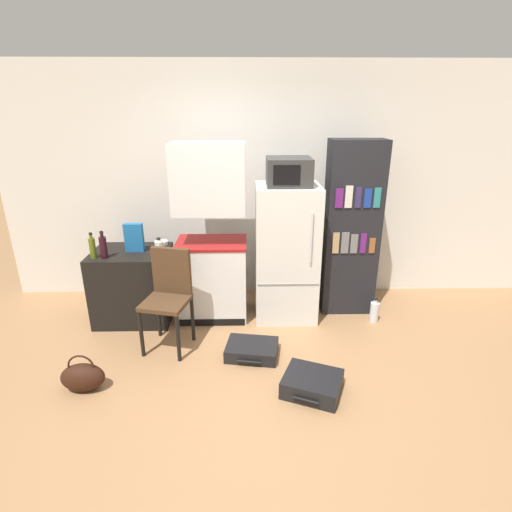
% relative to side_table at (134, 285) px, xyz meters
% --- Properties ---
extents(ground_plane, '(24.00, 24.00, 0.00)m').
position_rel_side_table_xyz_m(ground_plane, '(1.38, -1.29, -0.39)').
color(ground_plane, '#A3754C').
extents(wall_back, '(6.40, 0.10, 2.69)m').
position_rel_side_table_xyz_m(wall_back, '(1.58, 0.71, 0.96)').
color(wall_back, white).
rests_on(wall_back, ground_plane).
extents(side_table, '(0.80, 0.62, 0.78)m').
position_rel_side_table_xyz_m(side_table, '(0.00, 0.00, 0.00)').
color(side_table, black).
rests_on(side_table, ground_plane).
extents(kitchen_hutch, '(0.75, 0.54, 1.88)m').
position_rel_side_table_xyz_m(kitchen_hutch, '(0.86, 0.05, 0.49)').
color(kitchen_hutch, white).
rests_on(kitchen_hutch, ground_plane).
extents(refrigerator, '(0.66, 0.59, 1.47)m').
position_rel_side_table_xyz_m(refrigerator, '(1.66, 0.03, 0.34)').
color(refrigerator, silver).
rests_on(refrigerator, ground_plane).
extents(microwave, '(0.44, 0.43, 0.27)m').
position_rel_side_table_xyz_m(microwave, '(1.66, 0.03, 1.21)').
color(microwave, '#333333').
rests_on(microwave, refrigerator).
extents(bookshelf, '(0.58, 0.32, 1.90)m').
position_rel_side_table_xyz_m(bookshelf, '(2.37, 0.16, 0.56)').
color(bookshelf, black).
rests_on(bookshelf, ground_plane).
extents(bottle_wine_dark, '(0.07, 0.07, 0.28)m').
position_rel_side_table_xyz_m(bottle_wine_dark, '(-0.20, -0.19, 0.51)').
color(bottle_wine_dark, black).
rests_on(bottle_wine_dark, side_table).
extents(bottle_milk_white, '(0.08, 0.08, 0.18)m').
position_rel_side_table_xyz_m(bottle_milk_white, '(0.34, -0.11, 0.47)').
color(bottle_milk_white, white).
rests_on(bottle_milk_white, side_table).
extents(bottle_olive_oil, '(0.06, 0.06, 0.27)m').
position_rel_side_table_xyz_m(bottle_olive_oil, '(-0.30, -0.19, 0.50)').
color(bottle_olive_oil, '#566619').
rests_on(bottle_olive_oil, side_table).
extents(bowl, '(0.15, 0.15, 0.04)m').
position_rel_side_table_xyz_m(bowl, '(0.29, 0.22, 0.41)').
color(bowl, silver).
rests_on(bowl, side_table).
extents(cereal_box, '(0.19, 0.07, 0.30)m').
position_rel_side_table_xyz_m(cereal_box, '(0.06, 0.01, 0.54)').
color(cereal_box, '#1E66A8').
rests_on(cereal_box, side_table).
extents(chair, '(0.48, 0.49, 0.97)m').
position_rel_side_table_xyz_m(chair, '(0.49, -0.53, 0.19)').
color(chair, black).
rests_on(chair, ground_plane).
extents(suitcase_large_flat, '(0.52, 0.42, 0.12)m').
position_rel_side_table_xyz_m(suitcase_large_flat, '(1.28, -0.77, -0.33)').
color(suitcase_large_flat, black).
rests_on(suitcase_large_flat, ground_plane).
extents(suitcase_small_flat, '(0.57, 0.53, 0.15)m').
position_rel_side_table_xyz_m(suitcase_small_flat, '(1.77, -1.29, -0.31)').
color(suitcase_small_flat, black).
rests_on(suitcase_small_flat, ground_plane).
extents(handbag, '(0.36, 0.20, 0.33)m').
position_rel_side_table_xyz_m(handbag, '(-0.12, -1.22, -0.27)').
color(handbag, '#33190F').
rests_on(handbag, ground_plane).
extents(water_bottle_front, '(0.09, 0.09, 0.29)m').
position_rel_side_table_xyz_m(water_bottle_front, '(2.62, -0.15, -0.27)').
color(water_bottle_front, silver).
rests_on(water_bottle_front, ground_plane).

